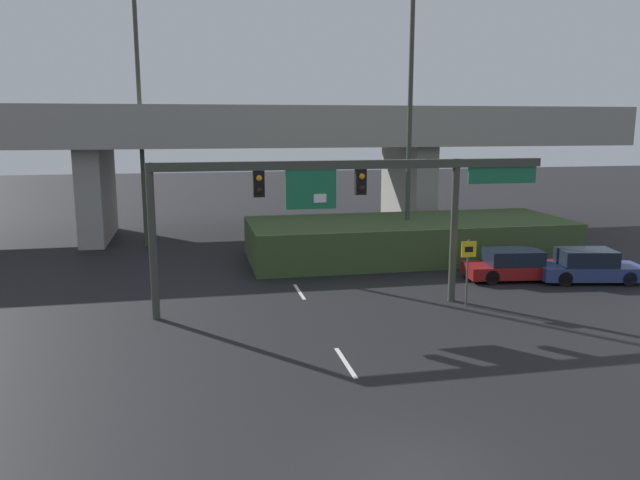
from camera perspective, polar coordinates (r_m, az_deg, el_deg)
ground_plane at (r=13.52m, az=8.92°, el=-20.28°), size 160.00×160.00×0.00m
lane_markings at (r=26.08m, az=-1.90°, el=-4.75°), size 0.14×34.27×0.01m
signal_gantry at (r=23.01m, az=2.04°, el=4.62°), size 14.88×0.44×5.58m
speed_limit_sign at (r=24.34m, az=13.37°, el=-2.09°), size 0.60×0.11×2.58m
highway_light_pole_near at (r=32.32m, az=8.21°, el=10.83°), size 0.70×0.36×13.43m
highway_light_pole_far at (r=36.32m, az=-16.25°, el=13.29°), size 0.70×0.36×16.96m
overpass_bridge at (r=39.45m, az=-5.57°, el=8.93°), size 46.22×8.99×7.91m
grass_embankment at (r=32.79m, az=8.09°, el=0.11°), size 16.52×6.18×1.98m
parked_sedan_near_right at (r=29.30m, az=17.43°, el=-2.25°), size 4.75×2.31×1.37m
parked_sedan_mid_right at (r=30.04m, az=23.32°, el=-2.26°), size 4.75×2.65×1.45m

